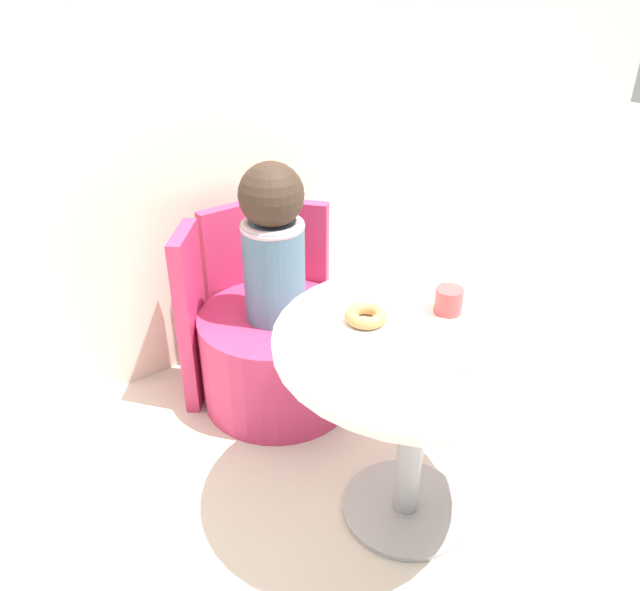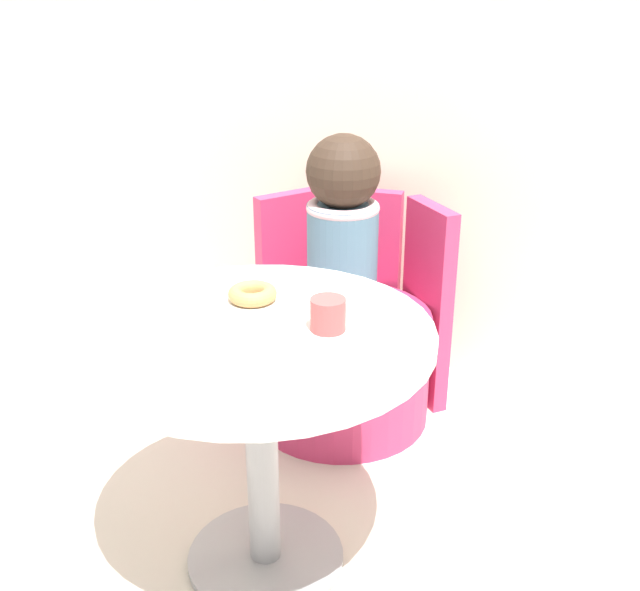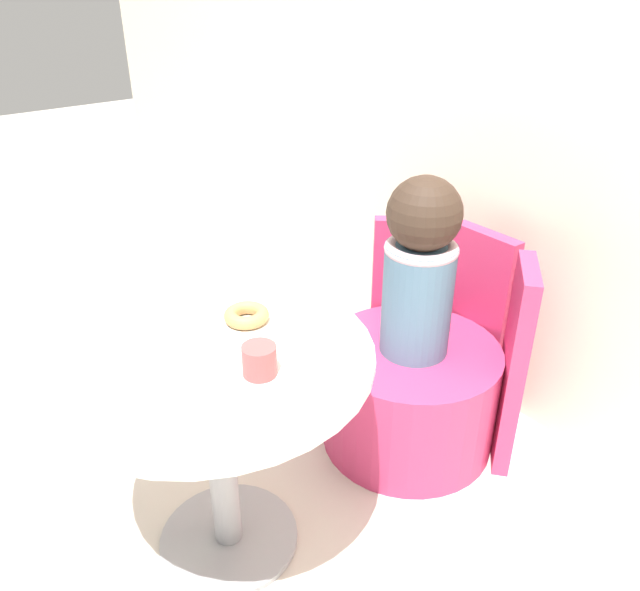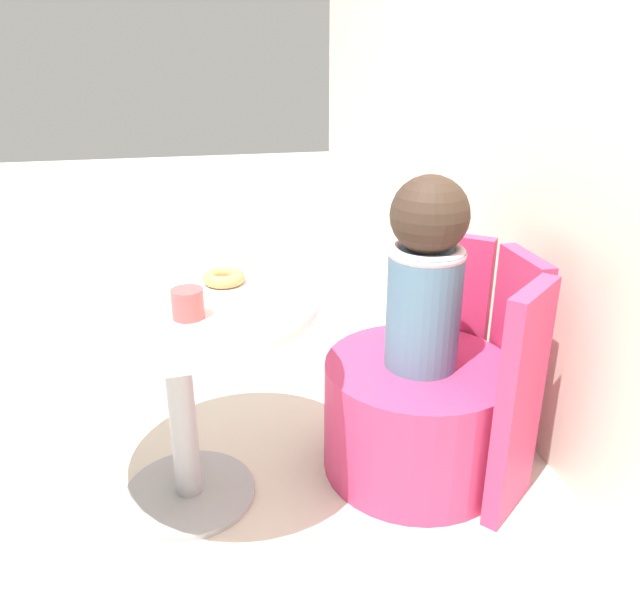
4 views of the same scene
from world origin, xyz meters
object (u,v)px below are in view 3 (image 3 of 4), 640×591
Objects in this scene: round_table at (215,400)px; cup at (259,360)px; donut at (247,315)px; tub_chair at (409,395)px; child_figure at (420,267)px.

cup reaches higher than round_table.
donut reaches higher than round_table.
round_table reaches higher than tub_chair.
tub_chair is 7.36× the size of cup.
cup reaches higher than donut.
donut is at bearing -96.80° from tub_chair.
cup reaches higher than tub_chair.
donut is 0.23m from cup.
tub_chair is 1.01× the size of child_figure.
child_figure reaches higher than tub_chair.
round_table is 1.37× the size of tub_chair.
donut is (-0.07, -0.55, 0.00)m from child_figure.
child_figure reaches higher than round_table.
child_figure reaches higher than cup.
round_table is at bearing -163.28° from cup.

